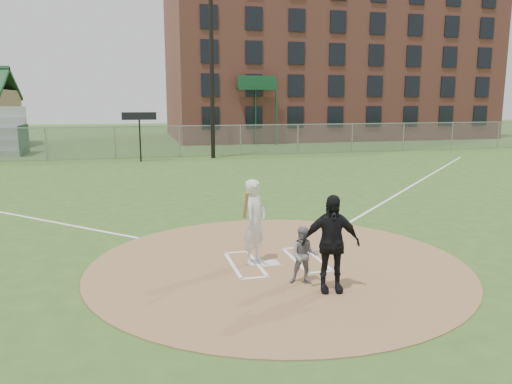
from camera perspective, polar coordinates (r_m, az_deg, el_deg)
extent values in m
plane|color=#32581E|center=(11.30, 2.52, -8.30)|extent=(140.00, 140.00, 0.00)
cylinder|color=#9C734A|center=(11.30, 2.52, -8.25)|extent=(8.40, 8.40, 0.02)
cube|color=silver|center=(11.28, 1.57, -8.15)|extent=(0.43, 0.43, 0.03)
cube|color=white|center=(23.01, 17.73, 0.91)|extent=(17.04, 17.04, 0.01)
imported|color=gray|center=(10.01, 5.52, -7.22)|extent=(0.68, 0.60, 1.16)
imported|color=black|center=(9.60, 8.55, -5.82)|extent=(1.17, 0.67, 1.88)
cube|color=white|center=(11.20, -2.67, -8.34)|extent=(0.08, 1.80, 0.01)
cube|color=white|center=(11.31, 0.09, -8.13)|extent=(0.08, 1.80, 0.01)
cube|color=white|center=(12.09, -2.22, -6.91)|extent=(0.62, 0.08, 0.01)
cube|color=white|center=(10.43, -0.13, -9.78)|extent=(0.62, 0.08, 0.01)
cube|color=white|center=(11.74, 7.03, -7.52)|extent=(0.08, 1.80, 0.01)
cube|color=white|center=(11.56, 4.46, -7.76)|extent=(0.08, 1.80, 0.01)
cube|color=white|center=(12.45, 4.32, -6.41)|extent=(0.62, 0.08, 0.01)
cube|color=white|center=(10.85, 7.36, -9.05)|extent=(0.62, 0.08, 0.01)
imported|color=silver|center=(11.07, -0.10, -3.44)|extent=(0.81, 0.82, 1.90)
cylinder|color=olive|center=(10.52, -1.16, -1.51)|extent=(0.13, 0.60, 0.70)
cube|color=slate|center=(32.49, -8.73, 5.71)|extent=(56.00, 0.03, 2.00)
cube|color=gray|center=(32.43, -8.78, 7.47)|extent=(56.00, 0.06, 0.06)
cube|color=gray|center=(32.49, -8.73, 5.71)|extent=(56.08, 0.08, 2.00)
cube|color=#194728|center=(37.18, -24.98, 5.45)|extent=(0.08, 3.20, 2.00)
cube|color=#A15345|center=(52.03, 7.62, 14.66)|extent=(30.00, 16.00, 15.00)
cube|color=black|center=(44.60, 11.46, 15.13)|extent=(26.60, 0.10, 12.20)
cube|color=#194728|center=(40.86, 0.11, 11.70)|extent=(3.20, 1.00, 0.15)
cube|color=#194728|center=(41.35, -0.06, 8.57)|extent=(0.12, 0.12, 4.50)
cube|color=#194728|center=(40.84, 2.33, 8.53)|extent=(0.12, 0.12, 4.50)
cube|color=#194728|center=(40.87, 0.11, 12.47)|extent=(3.20, 0.08, 1.00)
cylinder|color=black|center=(31.74, -5.09, 14.72)|extent=(0.26, 0.26, 12.00)
cylinder|color=black|center=(30.53, -13.11, 5.83)|extent=(0.10, 0.10, 2.60)
cube|color=black|center=(30.46, -13.22, 8.45)|extent=(2.00, 0.10, 0.45)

